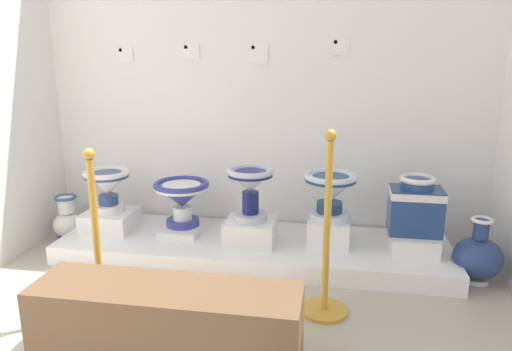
{
  "coord_description": "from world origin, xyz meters",
  "views": [
    {
      "loc": [
        2.3,
        -1.02,
        1.47
      ],
      "look_at": [
        1.74,
        2.21,
        0.62
      ],
      "focal_mm": 33.53,
      "sensor_mm": 36.0,
      "label": 1
    }
  ],
  "objects_px": {
    "antique_toilet_rightmost": "(416,205)",
    "info_placard_second": "(191,52)",
    "decorative_vase_corner": "(478,257)",
    "museum_bench": "(167,325)",
    "plinth_block_rightmost": "(412,241)",
    "antique_toilet_leftmost": "(250,184)",
    "plinth_block_squat_floral": "(183,228)",
    "info_placard_third": "(259,53)",
    "stanchion_post_near_right": "(326,264)",
    "info_placard_first": "(125,54)",
    "antique_toilet_broad_patterned": "(330,190)",
    "plinth_block_tall_cobalt": "(110,220)",
    "antique_toilet_squat_floral": "(182,195)",
    "decorative_vase_spare": "(68,221)",
    "stanchion_post_near_left": "(99,266)",
    "plinth_block_broad_patterned": "(328,232)",
    "plinth_block_leftmost": "(250,232)",
    "info_placard_fourth": "(340,47)",
    "antique_toilet_tall_cobalt": "(107,184)"
  },
  "relations": [
    {
      "from": "antique_toilet_rightmost",
      "to": "plinth_block_leftmost",
      "type": "bearing_deg",
      "value": -176.3
    },
    {
      "from": "antique_toilet_leftmost",
      "to": "info_placard_second",
      "type": "bearing_deg",
      "value": 138.17
    },
    {
      "from": "plinth_block_rightmost",
      "to": "stanchion_post_near_right",
      "type": "distance_m",
      "value": 0.92
    },
    {
      "from": "plinth_block_squat_floral",
      "to": "decorative_vase_corner",
      "type": "height_order",
      "value": "decorative_vase_corner"
    },
    {
      "from": "antique_toilet_broad_patterned",
      "to": "plinth_block_rightmost",
      "type": "distance_m",
      "value": 0.67
    },
    {
      "from": "plinth_block_tall_cobalt",
      "to": "antique_toilet_broad_patterned",
      "type": "relative_size",
      "value": 0.99
    },
    {
      "from": "antique_toilet_leftmost",
      "to": "info_placard_third",
      "type": "xyz_separation_m",
      "value": [
        -0.02,
        0.49,
        0.89
      ]
    },
    {
      "from": "info_placard_first",
      "to": "museum_bench",
      "type": "relative_size",
      "value": 0.09
    },
    {
      "from": "decorative_vase_corner",
      "to": "museum_bench",
      "type": "distance_m",
      "value": 2.06
    },
    {
      "from": "antique_toilet_leftmost",
      "to": "info_placard_third",
      "type": "height_order",
      "value": "info_placard_third"
    },
    {
      "from": "decorative_vase_spare",
      "to": "stanchion_post_near_left",
      "type": "relative_size",
      "value": 0.38
    },
    {
      "from": "antique_toilet_rightmost",
      "to": "antique_toilet_leftmost",
      "type": "bearing_deg",
      "value": -176.3
    },
    {
      "from": "antique_toilet_broad_patterned",
      "to": "decorative_vase_spare",
      "type": "height_order",
      "value": "antique_toilet_broad_patterned"
    },
    {
      "from": "antique_toilet_rightmost",
      "to": "plinth_block_tall_cobalt",
      "type": "bearing_deg",
      "value": 179.68
    },
    {
      "from": "info_placard_second",
      "to": "plinth_block_broad_patterned",
      "type": "bearing_deg",
      "value": -20.74
    },
    {
      "from": "info_placard_fourth",
      "to": "plinth_block_squat_floral",
      "type": "bearing_deg",
      "value": -162.56
    },
    {
      "from": "plinth_block_squat_floral",
      "to": "plinth_block_leftmost",
      "type": "xyz_separation_m",
      "value": [
        0.55,
        -0.14,
        0.06
      ]
    },
    {
      "from": "info_placard_third",
      "to": "stanchion_post_near_right",
      "type": "relative_size",
      "value": 0.14
    },
    {
      "from": "plinth_block_rightmost",
      "to": "stanchion_post_near_right",
      "type": "relative_size",
      "value": 0.36
    },
    {
      "from": "plinth_block_squat_floral",
      "to": "plinth_block_rightmost",
      "type": "relative_size",
      "value": 1.0
    },
    {
      "from": "plinth_block_broad_patterned",
      "to": "info_placard_first",
      "type": "bearing_deg",
      "value": 165.75
    },
    {
      "from": "plinth_block_leftmost",
      "to": "antique_toilet_leftmost",
      "type": "bearing_deg",
      "value": 180.0
    },
    {
      "from": "plinth_block_rightmost",
      "to": "antique_toilet_leftmost",
      "type": "bearing_deg",
      "value": -176.3
    },
    {
      "from": "antique_toilet_leftmost",
      "to": "info_placard_second",
      "type": "relative_size",
      "value": 2.94
    },
    {
      "from": "antique_toilet_tall_cobalt",
      "to": "info_placard_first",
      "type": "height_order",
      "value": "info_placard_first"
    },
    {
      "from": "antique_toilet_squat_floral",
      "to": "decorative_vase_spare",
      "type": "xyz_separation_m",
      "value": [
        -0.97,
        0.01,
        -0.27
      ]
    },
    {
      "from": "antique_toilet_leftmost",
      "to": "info_placard_first",
      "type": "relative_size",
      "value": 3.18
    },
    {
      "from": "info_placard_fourth",
      "to": "plinth_block_leftmost",
      "type": "bearing_deg",
      "value": -139.66
    },
    {
      "from": "antique_toilet_squat_floral",
      "to": "info_placard_third",
      "type": "bearing_deg",
      "value": 33.95
    },
    {
      "from": "plinth_block_tall_cobalt",
      "to": "plinth_block_leftmost",
      "type": "bearing_deg",
      "value": -4.37
    },
    {
      "from": "info_placard_second",
      "to": "info_placard_third",
      "type": "relative_size",
      "value": 0.89
    },
    {
      "from": "info_placard_first",
      "to": "plinth_block_leftmost",
      "type": "bearing_deg",
      "value": -24.31
    },
    {
      "from": "plinth_block_tall_cobalt",
      "to": "stanchion_post_near_right",
      "type": "height_order",
      "value": "stanchion_post_near_right"
    },
    {
      "from": "antique_toilet_rightmost",
      "to": "stanchion_post_near_right",
      "type": "distance_m",
      "value": 0.93
    },
    {
      "from": "plinth_block_tall_cobalt",
      "to": "info_placard_first",
      "type": "distance_m",
      "value": 1.31
    },
    {
      "from": "museum_bench",
      "to": "decorative_vase_spare",
      "type": "bearing_deg",
      "value": 134.27
    },
    {
      "from": "antique_toilet_tall_cobalt",
      "to": "antique_toilet_broad_patterned",
      "type": "distance_m",
      "value": 1.67
    },
    {
      "from": "plinth_block_rightmost",
      "to": "decorative_vase_corner",
      "type": "relative_size",
      "value": 0.87
    },
    {
      "from": "plinth_block_tall_cobalt",
      "to": "plinth_block_leftmost",
      "type": "xyz_separation_m",
      "value": [
        1.12,
        -0.09,
        0.01
      ]
    },
    {
      "from": "antique_toilet_squat_floral",
      "to": "antique_toilet_rightmost",
      "type": "distance_m",
      "value": 1.68
    },
    {
      "from": "plinth_block_leftmost",
      "to": "info_placard_fourth",
      "type": "height_order",
      "value": "info_placard_fourth"
    },
    {
      "from": "antique_toilet_tall_cobalt",
      "to": "stanchion_post_near_right",
      "type": "height_order",
      "value": "stanchion_post_near_right"
    },
    {
      "from": "antique_toilet_leftmost",
      "to": "decorative_vase_corner",
      "type": "distance_m",
      "value": 1.58
    },
    {
      "from": "antique_toilet_squat_floral",
      "to": "decorative_vase_corner",
      "type": "relative_size",
      "value": 0.95
    },
    {
      "from": "stanchion_post_near_right",
      "to": "stanchion_post_near_left",
      "type": "bearing_deg",
      "value": -169.88
    },
    {
      "from": "plinth_block_rightmost",
      "to": "info_placard_first",
      "type": "distance_m",
      "value": 2.58
    },
    {
      "from": "plinth_block_squat_floral",
      "to": "info_placard_fourth",
      "type": "relative_size",
      "value": 3.25
    },
    {
      "from": "antique_toilet_rightmost",
      "to": "museum_bench",
      "type": "height_order",
      "value": "antique_toilet_rightmost"
    },
    {
      "from": "antique_toilet_rightmost",
      "to": "info_placard_second",
      "type": "xyz_separation_m",
      "value": [
        -1.68,
        0.42,
        1.01
      ]
    },
    {
      "from": "plinth_block_rightmost",
      "to": "stanchion_post_near_left",
      "type": "bearing_deg",
      "value": -153.24
    }
  ]
}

